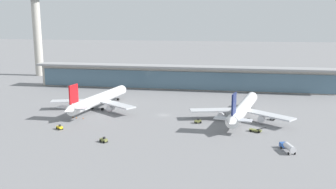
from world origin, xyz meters
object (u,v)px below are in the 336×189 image
at_px(service_truck_at_far_stand_blue, 288,147).
at_px(service_truck_under_wing_olive, 104,140).
at_px(control_tower, 37,26).
at_px(service_truck_by_tail_olive, 198,121).
at_px(service_truck_near_nose_olive, 256,130).
at_px(safety_cone_charlie, 76,118).
at_px(airliner_left_stand, 98,99).
at_px(safety_cone_bravo, 73,117).
at_px(service_truck_mid_apron_grey, 273,118).
at_px(service_truck_on_taxiway_yellow, 60,127).
at_px(airliner_centre_stand, 243,109).
at_px(safety_cone_alpha, 83,118).

bearing_deg(service_truck_at_far_stand_blue, service_truck_under_wing_olive, -178.73).
bearing_deg(control_tower, service_truck_by_tail_olive, -40.36).
height_order(service_truck_near_nose_olive, safety_cone_charlie, service_truck_near_nose_olive).
relative_size(airliner_left_stand, service_truck_by_tail_olive, 18.10).
distance_m(airliner_left_stand, control_tower, 136.20).
bearing_deg(safety_cone_bravo, service_truck_by_tail_olive, 0.61).
xyz_separation_m(service_truck_at_far_stand_blue, safety_cone_bravo, (-90.49, 29.09, -1.39)).
bearing_deg(safety_cone_charlie, service_truck_mid_apron_grey, 8.04).
xyz_separation_m(service_truck_on_taxiway_yellow, service_truck_at_far_stand_blue, (88.10, -10.81, 0.83)).
distance_m(service_truck_mid_apron_grey, safety_cone_charlie, 88.37).
height_order(control_tower, safety_cone_charlie, control_tower).
bearing_deg(safety_cone_charlie, safety_cone_bravo, 159.11).
bearing_deg(service_truck_at_far_stand_blue, airliner_centre_stand, 110.11).
distance_m(service_truck_under_wing_olive, control_tower, 185.78).
xyz_separation_m(service_truck_near_nose_olive, control_tower, (-161.36, 125.59, 38.06)).
relative_size(control_tower, safety_cone_bravo, 101.80).
bearing_deg(service_truck_at_far_stand_blue, service_truck_on_taxiway_yellow, 173.00).
height_order(service_truck_by_tail_olive, safety_cone_alpha, service_truck_by_tail_olive).
relative_size(airliner_centre_stand, service_truck_mid_apron_grey, 18.13).
bearing_deg(safety_cone_bravo, service_truck_mid_apron_grey, 7.40).
height_order(service_truck_under_wing_olive, safety_cone_alpha, service_truck_under_wing_olive).
bearing_deg(service_truck_under_wing_olive, safety_cone_bravo, 129.93).
bearing_deg(safety_cone_charlie, safety_cone_alpha, -3.27).
relative_size(service_truck_mid_apron_grey, service_truck_at_far_stand_blue, 0.37).
xyz_separation_m(service_truck_by_tail_olive, service_truck_at_far_stand_blue, (33.40, -29.70, 0.83)).
bearing_deg(airliner_left_stand, service_truck_under_wing_olive, -67.70).
xyz_separation_m(service_truck_near_nose_olive, service_truck_mid_apron_grey, (8.37, 19.85, 0.07)).
relative_size(service_truck_near_nose_olive, service_truck_mid_apron_grey, 2.07).
relative_size(service_truck_by_tail_olive, safety_cone_alpha, 4.72).
xyz_separation_m(airliner_centre_stand, control_tower, (-156.48, 107.41, 33.84)).
relative_size(service_truck_under_wing_olive, safety_cone_charlie, 4.75).
bearing_deg(safety_cone_alpha, control_tower, 125.88).
height_order(airliner_centre_stand, safety_cone_charlie, airliner_centre_stand).
bearing_deg(safety_cone_bravo, service_truck_at_far_stand_blue, -17.82).
relative_size(airliner_left_stand, control_tower, 0.84).
distance_m(service_truck_on_taxiway_yellow, service_truck_at_far_stand_blue, 88.77).
distance_m(service_truck_on_taxiway_yellow, safety_cone_alpha, 17.59).
bearing_deg(service_truck_mid_apron_grey, safety_cone_alpha, -171.52).
height_order(service_truck_on_taxiway_yellow, safety_cone_alpha, service_truck_on_taxiway_yellow).
height_order(airliner_left_stand, service_truck_mid_apron_grey, airliner_left_stand).
distance_m(service_truck_under_wing_olive, service_truck_mid_apron_grey, 76.54).
distance_m(service_truck_by_tail_olive, safety_cone_charlie, 55.16).
bearing_deg(safety_cone_charlie, service_truck_at_far_stand_blue, -17.75).
height_order(service_truck_at_far_stand_blue, safety_cone_charlie, service_truck_at_far_stand_blue).
distance_m(service_truck_mid_apron_grey, service_truck_on_taxiway_yellow, 92.05).
bearing_deg(service_truck_under_wing_olive, service_truck_near_nose_olive, 21.88).
bearing_deg(service_truck_mid_apron_grey, airliner_centre_stand, -172.79).
distance_m(service_truck_near_nose_olive, service_truck_on_taxiway_yellow, 79.33).
bearing_deg(service_truck_under_wing_olive, airliner_centre_stand, 38.63).
bearing_deg(service_truck_under_wing_olive, airliner_left_stand, 112.30).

